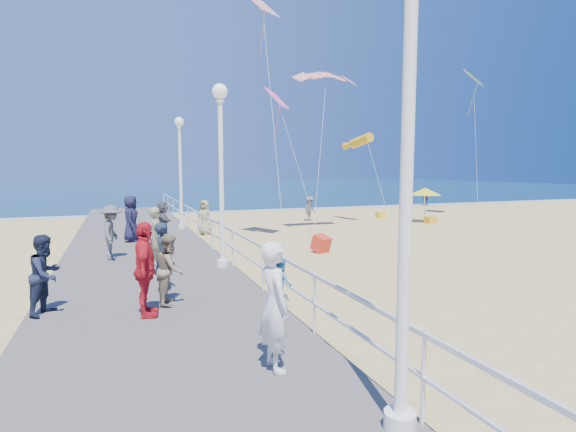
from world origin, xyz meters
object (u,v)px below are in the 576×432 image
object	(u,v)px
spectator_6	(157,236)
beach_walker_c	(204,217)
beach_chair_left	(381,215)
lamp_post_far	(180,161)
spectator_4	(131,219)
lamp_post_mid	(221,156)
toddler_held	(281,283)
spectator_0	(164,257)
beach_umbrella	(425,191)
beach_chair_right	(430,220)
box_kite	(321,245)
spectator_3	(145,270)
beach_walker_b	(426,197)
spectator_2	(112,232)
spectator_1	(170,269)
woman_holding_toddler	(275,306)
beach_walker_a	(310,209)
spectator_7	(46,274)
spectator_5	(163,221)
lamp_post_near	(408,134)

from	to	relation	value
spectator_6	beach_walker_c	xyz separation A→B (m)	(2.96, 8.39, -0.41)
beach_chair_left	spectator_6	bearing A→B (deg)	-142.51
lamp_post_far	spectator_4	distance (m)	4.66
lamp_post_mid	toddler_held	bearing A→B (deg)	-95.36
spectator_0	beach_umbrella	bearing A→B (deg)	-36.71
beach_chair_right	spectator_6	bearing A→B (deg)	-153.70
box_kite	beach_umbrella	bearing A→B (deg)	12.62
spectator_3	beach_walker_b	world-z (taller)	spectator_3
spectator_2	spectator_6	size ratio (longest dim) A/B	1.00
lamp_post_mid	spectator_1	distance (m)	4.52
lamp_post_far	toddler_held	world-z (taller)	lamp_post_far
lamp_post_far	beach_chair_left	distance (m)	14.52
woman_holding_toddler	beach_walker_a	bearing A→B (deg)	-25.62
spectator_1	beach_chair_left	xyz separation A→B (m)	(15.46, 15.98, -0.95)
lamp_post_far	beach_umbrella	world-z (taller)	lamp_post_far
spectator_0	spectator_7	bearing A→B (deg)	127.32
spectator_6	beach_chair_right	bearing A→B (deg)	-51.25
lamp_post_mid	spectator_2	bearing A→B (deg)	143.59
spectator_0	spectator_5	bearing A→B (deg)	12.62
spectator_2	spectator_4	xyz separation A→B (m)	(0.68, 3.49, 0.04)
spectator_0	spectator_5	size ratio (longest dim) A/B	1.02
lamp_post_far	woman_holding_toddler	world-z (taller)	lamp_post_far
beach_walker_c	beach_chair_left	world-z (taller)	beach_walker_c
lamp_post_far	beach_walker_a	size ratio (longest dim) A/B	3.40
spectator_4	beach_walker_a	bearing A→B (deg)	-47.98
beach_walker_c	lamp_post_near	bearing A→B (deg)	-50.42
lamp_post_mid	beach_walker_a	size ratio (longest dim) A/B	3.40
spectator_2	spectator_4	world-z (taller)	spectator_4
spectator_2	spectator_3	bearing A→B (deg)	-165.09
beach_walker_b	beach_chair_right	distance (m)	13.35
spectator_6	spectator_4	bearing A→B (deg)	19.42
spectator_0	spectator_6	xyz separation A→B (m)	(0.09, 3.15, 0.05)
spectator_0	lamp_post_near	bearing A→B (deg)	-146.64
lamp_post_mid	beach_walker_b	world-z (taller)	lamp_post_mid
spectator_2	spectator_3	distance (m)	6.28
spectator_2	spectator_3	size ratio (longest dim) A/B	0.93
spectator_6	beach_walker_c	world-z (taller)	spectator_6
lamp_post_mid	toddler_held	size ratio (longest dim) A/B	7.05
beach_chair_right	box_kite	bearing A→B (deg)	-148.42
spectator_0	spectator_5	xyz separation A→B (m)	(0.70, 7.77, -0.02)
lamp_post_far	beach_umbrella	size ratio (longest dim) A/B	2.49
beach_walker_b	beach_walker_c	distance (m)	23.97
spectator_1	beach_walker_c	bearing A→B (deg)	1.83
lamp_post_near	spectator_2	world-z (taller)	lamp_post_near
beach_walker_c	box_kite	size ratio (longest dim) A/B	2.90
lamp_post_far	spectator_7	xyz separation A→B (m)	(-4.25, -12.08, -2.46)
lamp_post_mid	spectator_4	xyz separation A→B (m)	(-2.39, 5.76, -2.34)
beach_walker_b	spectator_5	bearing A→B (deg)	55.82
lamp_post_mid	spectator_1	xyz separation A→B (m)	(-1.86, -3.26, -2.51)
beach_walker_a	beach_walker_b	world-z (taller)	beach_walker_a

